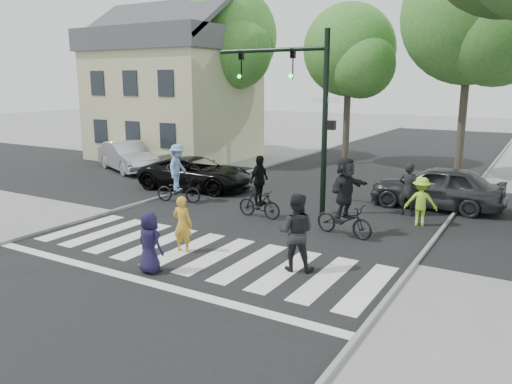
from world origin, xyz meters
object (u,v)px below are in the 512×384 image
(cyclist_left, at_px, (178,177))
(car_suv, at_px, (196,173))
(car_grey, at_px, (437,187))
(pedestrian_woman, at_px, (182,224))
(car_silver, at_px, (127,156))
(traffic_signal, at_px, (302,96))
(pedestrian_adult, at_px, (296,232))
(cyclist_right, at_px, (345,201))
(cyclist_mid, at_px, (259,192))
(pedestrian_child, at_px, (150,242))

(cyclist_left, bearing_deg, car_suv, 110.77)
(cyclist_left, bearing_deg, car_grey, 24.87)
(pedestrian_woman, height_order, car_silver, pedestrian_woman)
(traffic_signal, bearing_deg, cyclist_left, -166.35)
(pedestrian_adult, distance_m, car_suv, 9.74)
(pedestrian_woman, xyz_separation_m, car_grey, (4.74, 8.17, 0.02))
(traffic_signal, distance_m, cyclist_right, 4.16)
(traffic_signal, bearing_deg, car_silver, 165.35)
(car_grey, bearing_deg, cyclist_mid, -48.52)
(cyclist_left, height_order, cyclist_mid, cyclist_left)
(pedestrian_woman, bearing_deg, car_suv, -62.51)
(pedestrian_woman, height_order, car_grey, car_grey)
(car_suv, bearing_deg, car_grey, -86.59)
(pedestrian_child, xyz_separation_m, cyclist_left, (-3.90, 5.82, 0.21))
(pedestrian_adult, height_order, cyclist_right, cyclist_right)
(pedestrian_child, xyz_separation_m, pedestrian_adult, (2.84, 1.86, 0.20))
(car_silver, bearing_deg, cyclist_left, -97.01)
(pedestrian_child, height_order, car_suv, pedestrian_child)
(traffic_signal, height_order, pedestrian_adult, traffic_signal)
(pedestrian_woman, xyz_separation_m, car_silver, (-10.09, 8.21, -0.01))
(pedestrian_woman, distance_m, car_suv, 7.85)
(pedestrian_adult, relative_size, cyclist_right, 0.81)
(pedestrian_woman, bearing_deg, car_grey, -127.30)
(cyclist_right, relative_size, car_grey, 0.51)
(pedestrian_woman, distance_m, car_grey, 9.44)
(pedestrian_child, height_order, cyclist_mid, cyclist_mid)
(cyclist_mid, relative_size, car_silver, 0.46)
(pedestrian_adult, bearing_deg, car_suv, -55.66)
(cyclist_right, height_order, car_silver, cyclist_right)
(cyclist_mid, height_order, car_suv, cyclist_mid)
(traffic_signal, xyz_separation_m, car_suv, (-5.26, 1.10, -3.24))
(pedestrian_adult, distance_m, cyclist_left, 7.82)
(pedestrian_child, relative_size, cyclist_right, 0.64)
(pedestrian_woman, xyz_separation_m, cyclist_right, (3.13, 3.47, 0.28))
(pedestrian_adult, relative_size, car_suv, 0.39)
(pedestrian_adult, xyz_separation_m, car_silver, (-13.20, 7.88, -0.19))
(traffic_signal, distance_m, cyclist_mid, 3.46)
(pedestrian_adult, relative_size, car_silver, 0.41)
(cyclist_left, bearing_deg, car_silver, 148.69)
(pedestrian_adult, bearing_deg, pedestrian_woman, -10.64)
(traffic_signal, bearing_deg, pedestrian_child, -94.39)
(car_silver, relative_size, car_grey, 1.00)
(pedestrian_child, distance_m, car_suv, 9.29)
(traffic_signal, height_order, cyclist_left, traffic_signal)
(car_silver, distance_m, car_grey, 14.83)
(traffic_signal, relative_size, cyclist_left, 2.77)
(traffic_signal, distance_m, pedestrian_child, 7.61)
(cyclist_left, xyz_separation_m, car_grey, (8.38, 3.88, -0.17))
(cyclist_left, bearing_deg, pedestrian_adult, -30.39)
(cyclist_right, relative_size, car_suv, 0.48)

